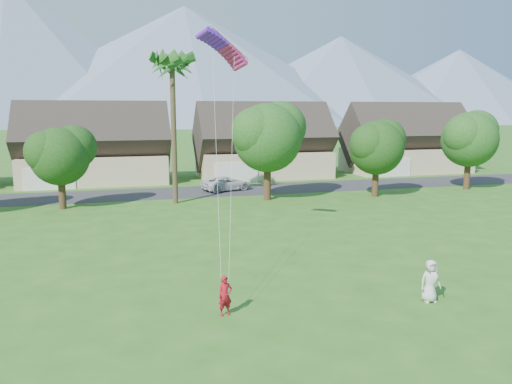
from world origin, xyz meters
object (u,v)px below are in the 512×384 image
object	(u,v)px
parked_car	(226,184)
watcher	(430,281)
kite_flyer	(225,296)
parafoil_kite	(223,46)

from	to	relation	value
parked_car	watcher	bearing A→B (deg)	164.72
kite_flyer	parafoil_kite	bearing A→B (deg)	65.08
parafoil_kite	parked_car	bearing A→B (deg)	60.19
kite_flyer	watcher	xyz separation A→B (m)	(8.42, -0.87, 0.10)
kite_flyer	parked_car	world-z (taller)	kite_flyer
kite_flyer	parked_car	bearing A→B (deg)	64.95
watcher	parked_car	size ratio (longest dim) A/B	0.36
watcher	parafoil_kite	xyz separation A→B (m)	(-6.39, 10.42, 10.34)
kite_flyer	parafoil_kite	xyz separation A→B (m)	(2.03, 9.54, 10.44)
kite_flyer	parafoil_kite	size ratio (longest dim) A/B	0.49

